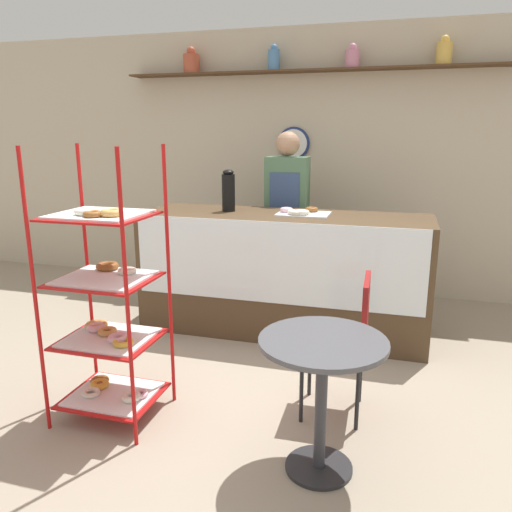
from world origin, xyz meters
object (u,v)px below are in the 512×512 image
(donut_tray_counter, at_px, (301,212))
(person_worker, at_px, (287,213))
(coffee_carafe, at_px, (228,191))
(pastry_rack, at_px, (107,309))
(cafe_table, at_px, (322,374))
(cafe_chair, at_px, (349,332))

(donut_tray_counter, bearing_deg, person_worker, 112.82)
(person_worker, xyz_separation_m, coffee_carafe, (-0.39, -0.56, 0.26))
(person_worker, bearing_deg, donut_tray_counter, -67.18)
(pastry_rack, distance_m, cafe_table, 1.30)
(pastry_rack, relative_size, person_worker, 0.96)
(pastry_rack, xyz_separation_m, coffee_carafe, (0.19, 1.63, 0.51))
(pastry_rack, height_order, cafe_table, pastry_rack)
(pastry_rack, relative_size, cafe_chair, 1.86)
(cafe_table, bearing_deg, pastry_rack, 172.37)
(cafe_table, distance_m, cafe_chair, 0.57)
(pastry_rack, distance_m, person_worker, 2.28)
(coffee_carafe, relative_size, donut_tray_counter, 0.83)
(person_worker, bearing_deg, cafe_chair, -66.52)
(person_worker, height_order, cafe_chair, person_worker)
(pastry_rack, height_order, coffee_carafe, pastry_rack)
(pastry_rack, distance_m, donut_tray_counter, 1.84)
(person_worker, xyz_separation_m, donut_tray_counter, (0.24, -0.58, 0.10))
(cafe_table, relative_size, coffee_carafe, 2.02)
(person_worker, distance_m, coffee_carafe, 0.73)
(person_worker, distance_m, cafe_table, 2.50)
(cafe_table, xyz_separation_m, cafe_chair, (0.07, 0.56, -0.00))
(cafe_chair, bearing_deg, donut_tray_counter, -157.60)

